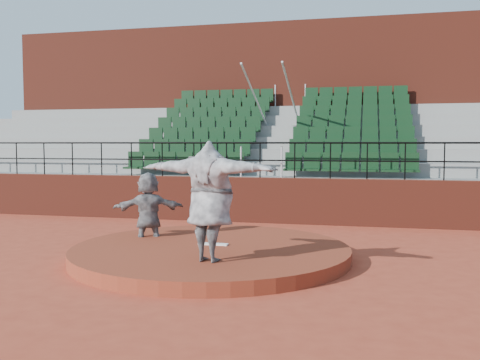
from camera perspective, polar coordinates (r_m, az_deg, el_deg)
name	(u,v)px	position (r m, az deg, el deg)	size (l,w,h in m)	color
ground	(211,259)	(10.76, -3.11, -8.37)	(90.00, 90.00, 0.00)	#A53B25
pitchers_mound	(211,252)	(10.74, -3.11, -7.72)	(5.50, 5.50, 0.25)	maroon
pitching_rubber	(213,244)	(10.85, -2.89, -6.84)	(0.60, 0.15, 0.03)	white
boundary_wall	(260,200)	(15.46, 2.14, -2.14)	(24.00, 0.30, 1.30)	maroon
wall_railing	(260,152)	(15.37, 2.16, 2.97)	(24.04, 0.05, 1.03)	black
seating_deck	(280,167)	(18.98, 4.29, 1.41)	(24.00, 5.97, 4.63)	gray
press_box_facade	(295,113)	(22.91, 5.90, 7.10)	(24.00, 3.00, 7.10)	maroon
pitcher	(210,201)	(9.23, -3.24, -2.29)	(2.57, 0.70, 2.09)	black
fielder	(148,210)	(11.88, -9.74, -3.18)	(1.54, 0.49, 1.66)	black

